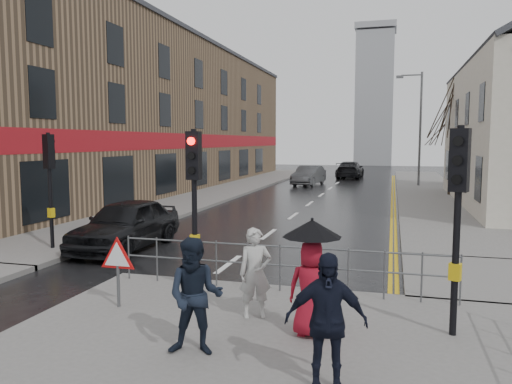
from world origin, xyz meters
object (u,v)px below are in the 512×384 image
Objects in this scene: pedestrian_with_umbrella at (312,271)px; car_parked at (126,224)px; car_mid at (309,175)px; pedestrian_d at (326,322)px; pedestrian_a at (255,273)px; pedestrian_b at (195,296)px.

car_parked is at bearing 139.45° from pedestrian_with_umbrella.
car_mid is at bearing 99.42° from pedestrian_with_umbrella.
pedestrian_with_umbrella is 8.70m from car_parked.
car_mid is at bearing 88.81° from pedestrian_d.
pedestrian_a is 28.93m from car_mid.
pedestrian_b is 0.39× the size of car_parked.
pedestrian_b is at bearing -52.33° from car_parked.
pedestrian_d is 31.43m from car_mid.
car_parked is at bearing 117.19° from pedestrian_b.
pedestrian_d is at bearing -79.94° from pedestrian_a.
car_parked is at bearing -87.05° from car_mid.
pedestrian_with_umbrella is at bearing -39.59° from car_parked.
pedestrian_a is at bearing -41.65° from car_parked.
pedestrian_b is 0.98× the size of pedestrian_d.
pedestrian_with_umbrella reaches higher than pedestrian_d.
pedestrian_with_umbrella is 29.67m from car_mid.
pedestrian_a is 1.79m from pedestrian_b.
car_mid is (1.75, 23.62, -0.04)m from car_parked.
pedestrian_b reaches higher than car_parked.
car_parked is 23.69m from car_mid.
pedestrian_d is (0.46, -1.71, -0.19)m from pedestrian_with_umbrella.
car_mid is at bearing 73.39° from pedestrian_a.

